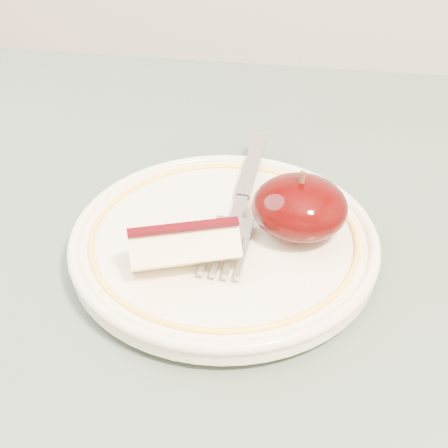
# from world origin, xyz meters

# --- Properties ---
(table) EXTENTS (0.90, 0.90, 0.75)m
(table) POSITION_xyz_m (0.00, 0.00, 0.66)
(table) COLOR brown
(table) RESTS_ON ground
(plate) EXTENTS (0.22, 0.22, 0.02)m
(plate) POSITION_xyz_m (0.01, 0.10, 0.76)
(plate) COLOR #EDE3C7
(plate) RESTS_ON table
(apple_half) EXTENTS (0.07, 0.06, 0.05)m
(apple_half) POSITION_xyz_m (0.06, 0.11, 0.79)
(apple_half) COLOR black
(apple_half) RESTS_ON plate
(apple_wedge) EXTENTS (0.08, 0.05, 0.03)m
(apple_wedge) POSITION_xyz_m (-0.01, 0.06, 0.78)
(apple_wedge) COLOR #F7E8B6
(apple_wedge) RESTS_ON plate
(fork) EXTENTS (0.03, 0.19, 0.00)m
(fork) POSITION_xyz_m (0.01, 0.14, 0.77)
(fork) COLOR #919398
(fork) RESTS_ON plate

